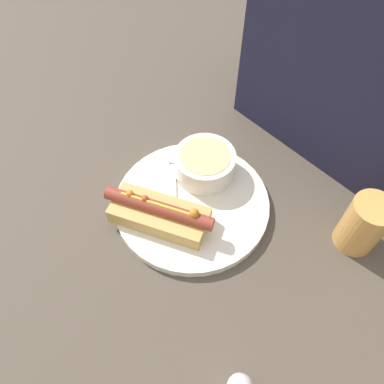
% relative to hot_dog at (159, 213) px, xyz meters
% --- Properties ---
extents(ground_plane, '(4.00, 4.00, 0.00)m').
position_rel_hot_dog_xyz_m(ground_plane, '(0.01, 0.07, -0.04)').
color(ground_plane, '#4C4238').
extents(dinner_plate, '(0.28, 0.28, 0.02)m').
position_rel_hot_dog_xyz_m(dinner_plate, '(0.01, 0.07, -0.03)').
color(dinner_plate, white).
rests_on(dinner_plate, ground_plane).
extents(hot_dog, '(0.18, 0.14, 0.06)m').
position_rel_hot_dog_xyz_m(hot_dog, '(0.00, 0.00, 0.00)').
color(hot_dog, tan).
rests_on(hot_dog, dinner_plate).
extents(soup_bowl, '(0.11, 0.11, 0.05)m').
position_rel_hot_dog_xyz_m(soup_bowl, '(-0.03, 0.13, 0.01)').
color(soup_bowl, silver).
rests_on(soup_bowl, dinner_plate).
extents(spoon, '(0.13, 0.11, 0.01)m').
position_rel_hot_dog_xyz_m(spoon, '(-0.08, 0.10, -0.02)').
color(spoon, '#B7B7BC').
rests_on(spoon, dinner_plate).
extents(drinking_glass, '(0.07, 0.07, 0.11)m').
position_rel_hot_dog_xyz_m(drinking_glass, '(0.25, 0.23, 0.02)').
color(drinking_glass, '#D8994C').
rests_on(drinking_glass, ground_plane).
extents(seated_diner, '(0.37, 0.17, 0.45)m').
position_rel_hot_dog_xyz_m(seated_diner, '(0.06, 0.39, 0.15)').
color(seated_diner, '#1E1E38').
rests_on(seated_diner, ground_plane).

